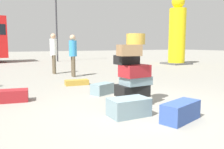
{
  "coord_description": "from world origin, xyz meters",
  "views": [
    {
      "loc": [
        -2.41,
        -3.6,
        1.26
      ],
      "look_at": [
        0.21,
        1.45,
        0.53
      ],
      "focal_mm": 37.5,
      "sensor_mm": 36.0,
      "label": 1
    }
  ],
  "objects_px": {
    "suitcase_tower": "(133,76)",
    "person_tourist_with_camera": "(73,52)",
    "suitcase_tan_white_trunk": "(77,82)",
    "yellow_dummy_statue": "(177,34)",
    "suitcase_slate_behind_tower": "(129,107)",
    "person_passerby_in_red": "(54,50)",
    "suitcase_maroon_upright_blue": "(10,96)",
    "suitcase_navy_left_side": "(181,111)",
    "suitcase_slate_foreground_near": "(102,89)"
  },
  "relations": [
    {
      "from": "suitcase_maroon_upright_blue",
      "to": "suitcase_tower",
      "type": "bearing_deg",
      "value": -22.86
    },
    {
      "from": "suitcase_slate_behind_tower",
      "to": "person_passerby_in_red",
      "type": "relative_size",
      "value": 0.41
    },
    {
      "from": "suitcase_maroon_upright_blue",
      "to": "yellow_dummy_statue",
      "type": "relative_size",
      "value": 0.17
    },
    {
      "from": "suitcase_navy_left_side",
      "to": "suitcase_tower",
      "type": "bearing_deg",
      "value": 78.44
    },
    {
      "from": "suitcase_navy_left_side",
      "to": "yellow_dummy_statue",
      "type": "bearing_deg",
      "value": 29.87
    },
    {
      "from": "suitcase_slate_behind_tower",
      "to": "person_passerby_in_red",
      "type": "distance_m",
      "value": 6.66
    },
    {
      "from": "suitcase_slate_foreground_near",
      "to": "person_tourist_with_camera",
      "type": "xyz_separation_m",
      "value": [
        0.37,
        3.47,
        0.83
      ]
    },
    {
      "from": "suitcase_navy_left_side",
      "to": "yellow_dummy_statue",
      "type": "xyz_separation_m",
      "value": [
        7.81,
        8.58,
        1.75
      ]
    },
    {
      "from": "suitcase_tan_white_trunk",
      "to": "yellow_dummy_statue",
      "type": "relative_size",
      "value": 0.17
    },
    {
      "from": "suitcase_slate_foreground_near",
      "to": "suitcase_navy_left_side",
      "type": "bearing_deg",
      "value": -107.62
    },
    {
      "from": "suitcase_slate_foreground_near",
      "to": "person_passerby_in_red",
      "type": "bearing_deg",
      "value": 67.54
    },
    {
      "from": "suitcase_navy_left_side",
      "to": "person_tourist_with_camera",
      "type": "bearing_deg",
      "value": 71.13
    },
    {
      "from": "suitcase_slate_behind_tower",
      "to": "yellow_dummy_statue",
      "type": "relative_size",
      "value": 0.16
    },
    {
      "from": "suitcase_tower",
      "to": "suitcase_tan_white_trunk",
      "type": "distance_m",
      "value": 2.88
    },
    {
      "from": "person_tourist_with_camera",
      "to": "yellow_dummy_statue",
      "type": "bearing_deg",
      "value": 114.59
    },
    {
      "from": "suitcase_navy_left_side",
      "to": "suitcase_slate_foreground_near",
      "type": "relative_size",
      "value": 1.36
    },
    {
      "from": "suitcase_navy_left_side",
      "to": "suitcase_maroon_upright_blue",
      "type": "distance_m",
      "value": 3.62
    },
    {
      "from": "suitcase_tan_white_trunk",
      "to": "person_tourist_with_camera",
      "type": "height_order",
      "value": "person_tourist_with_camera"
    },
    {
      "from": "suitcase_navy_left_side",
      "to": "person_tourist_with_camera",
      "type": "relative_size",
      "value": 0.48
    },
    {
      "from": "suitcase_slate_foreground_near",
      "to": "person_tourist_with_camera",
      "type": "distance_m",
      "value": 3.59
    },
    {
      "from": "suitcase_slate_foreground_near",
      "to": "suitcase_tan_white_trunk",
      "type": "height_order",
      "value": "suitcase_slate_foreground_near"
    },
    {
      "from": "suitcase_slate_behind_tower",
      "to": "person_tourist_with_camera",
      "type": "distance_m",
      "value": 5.46
    },
    {
      "from": "person_passerby_in_red",
      "to": "yellow_dummy_statue",
      "type": "distance_m",
      "value": 8.3
    },
    {
      "from": "suitcase_slate_behind_tower",
      "to": "person_tourist_with_camera",
      "type": "xyz_separation_m",
      "value": [
        0.73,
        5.35,
        0.81
      ]
    },
    {
      "from": "suitcase_tower",
      "to": "suitcase_slate_behind_tower",
      "type": "distance_m",
      "value": 0.91
    },
    {
      "from": "suitcase_slate_foreground_near",
      "to": "yellow_dummy_statue",
      "type": "relative_size",
      "value": 0.13
    },
    {
      "from": "suitcase_maroon_upright_blue",
      "to": "suitcase_slate_foreground_near",
      "type": "bearing_deg",
      "value": 4.26
    },
    {
      "from": "suitcase_tower",
      "to": "suitcase_slate_foreground_near",
      "type": "height_order",
      "value": "suitcase_tower"
    },
    {
      "from": "suitcase_slate_foreground_near",
      "to": "person_tourist_with_camera",
      "type": "bearing_deg",
      "value": 60.54
    },
    {
      "from": "suitcase_tan_white_trunk",
      "to": "yellow_dummy_statue",
      "type": "bearing_deg",
      "value": 34.68
    },
    {
      "from": "person_tourist_with_camera",
      "to": "suitcase_slate_behind_tower",
      "type": "bearing_deg",
      "value": -1.81
    },
    {
      "from": "suitcase_tower",
      "to": "person_tourist_with_camera",
      "type": "bearing_deg",
      "value": 86.98
    },
    {
      "from": "suitcase_slate_behind_tower",
      "to": "suitcase_maroon_upright_blue",
      "type": "height_order",
      "value": "suitcase_slate_behind_tower"
    },
    {
      "from": "suitcase_tower",
      "to": "yellow_dummy_statue",
      "type": "distance_m",
      "value": 10.88
    },
    {
      "from": "suitcase_slate_behind_tower",
      "to": "person_passerby_in_red",
      "type": "xyz_separation_m",
      "value": [
        0.28,
        6.6,
        0.86
      ]
    },
    {
      "from": "suitcase_navy_left_side",
      "to": "yellow_dummy_statue",
      "type": "distance_m",
      "value": 11.73
    },
    {
      "from": "suitcase_slate_behind_tower",
      "to": "yellow_dummy_statue",
      "type": "xyz_separation_m",
      "value": [
        8.42,
        7.95,
        1.75
      ]
    },
    {
      "from": "suitcase_tan_white_trunk",
      "to": "suitcase_slate_behind_tower",
      "type": "bearing_deg",
      "value": -87.64
    },
    {
      "from": "suitcase_tower",
      "to": "person_passerby_in_red",
      "type": "relative_size",
      "value": 0.86
    },
    {
      "from": "person_tourist_with_camera",
      "to": "suitcase_navy_left_side",
      "type": "bearing_deg",
      "value": 4.89
    },
    {
      "from": "suitcase_tower",
      "to": "yellow_dummy_statue",
      "type": "bearing_deg",
      "value": 42.62
    },
    {
      "from": "suitcase_maroon_upright_blue",
      "to": "yellow_dummy_statue",
      "type": "distance_m",
      "value": 11.91
    },
    {
      "from": "yellow_dummy_statue",
      "to": "suitcase_maroon_upright_blue",
      "type": "bearing_deg",
      "value": -150.1
    },
    {
      "from": "person_passerby_in_red",
      "to": "suitcase_tower",
      "type": "bearing_deg",
      "value": 5.35
    },
    {
      "from": "suitcase_maroon_upright_blue",
      "to": "person_tourist_with_camera",
      "type": "relative_size",
      "value": 0.46
    },
    {
      "from": "suitcase_tan_white_trunk",
      "to": "yellow_dummy_statue",
      "type": "distance_m",
      "value": 9.53
    },
    {
      "from": "person_passerby_in_red",
      "to": "suitcase_maroon_upright_blue",
      "type": "bearing_deg",
      "value": -21.09
    },
    {
      "from": "suitcase_tower",
      "to": "person_tourist_with_camera",
      "type": "xyz_separation_m",
      "value": [
        0.25,
        4.71,
        0.36
      ]
    },
    {
      "from": "suitcase_slate_foreground_near",
      "to": "person_passerby_in_red",
      "type": "xyz_separation_m",
      "value": [
        -0.08,
        4.73,
        0.88
      ]
    },
    {
      "from": "person_passerby_in_red",
      "to": "suitcase_navy_left_side",
      "type": "bearing_deg",
      "value": 6.11
    }
  ]
}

